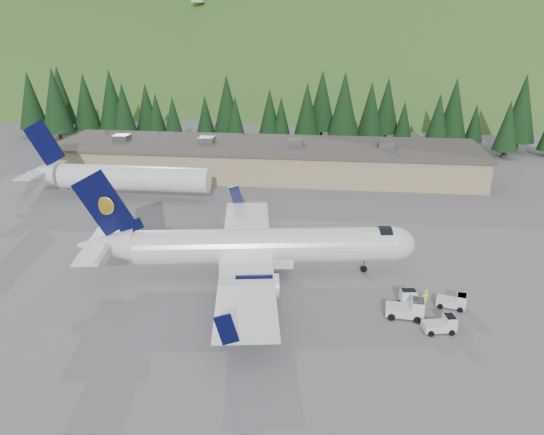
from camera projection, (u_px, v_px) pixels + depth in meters
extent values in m
plane|color=slate|center=(265.00, 274.00, 54.75)|extent=(600.00, 600.00, 0.00)
cylinder|color=white|center=(265.00, 246.00, 53.64)|extent=(26.34, 7.63, 3.51)
ellipsoid|color=white|center=(392.00, 244.00, 54.15)|extent=(5.06, 4.19, 3.51)
cylinder|color=black|center=(384.00, 240.00, 53.97)|extent=(1.75, 3.06, 2.89)
cone|color=white|center=(106.00, 245.00, 52.90)|extent=(6.08, 4.36, 3.51)
cube|color=white|center=(256.00, 259.00, 54.12)|extent=(7.84, 4.14, 0.93)
cube|color=white|center=(247.00, 254.00, 53.90)|extent=(10.13, 32.12, 0.33)
cube|color=black|center=(236.00, 195.00, 68.27)|extent=(1.89, 0.44, 2.68)
cube|color=black|center=(227.00, 329.00, 38.57)|extent=(1.89, 0.44, 2.68)
cylinder|color=black|center=(255.00, 241.00, 59.28)|extent=(4.21, 2.74, 2.15)
cylinder|color=white|center=(271.00, 240.00, 59.34)|extent=(0.92, 2.34, 2.28)
cube|color=white|center=(255.00, 236.00, 59.10)|extent=(2.06, 0.56, 0.84)
cylinder|color=black|center=(257.00, 286.00, 49.14)|extent=(4.21, 2.74, 2.15)
cylinder|color=white|center=(276.00, 286.00, 49.21)|extent=(0.92, 2.34, 2.28)
cube|color=white|center=(257.00, 281.00, 48.96)|extent=(2.06, 0.56, 0.84)
cube|color=black|center=(104.00, 203.00, 51.39)|extent=(5.74, 1.20, 6.85)
ellipsoid|color=gold|center=(106.00, 205.00, 51.63)|extent=(1.85, 0.46, 1.85)
ellipsoid|color=gold|center=(105.00, 206.00, 51.28)|extent=(1.85, 0.46, 1.85)
cube|color=black|center=(131.00, 226.00, 52.32)|extent=(2.58, 0.64, 1.85)
cube|color=white|center=(101.00, 241.00, 52.72)|extent=(4.26, 11.90, 0.21)
cylinder|color=slate|center=(364.00, 265.00, 54.86)|extent=(0.21, 0.21, 1.68)
cylinder|color=black|center=(364.00, 269.00, 55.02)|extent=(0.74, 0.37, 0.71)
cylinder|color=slate|center=(238.00, 256.00, 56.67)|extent=(0.26, 0.26, 1.87)
cylinder|color=black|center=(242.00, 259.00, 56.83)|extent=(1.06, 0.49, 1.03)
cylinder|color=black|center=(235.00, 260.00, 56.81)|extent=(1.06, 0.49, 1.03)
cylinder|color=slate|center=(237.00, 277.00, 51.96)|extent=(0.26, 0.26, 1.87)
cylinder|color=black|center=(241.00, 281.00, 52.12)|extent=(1.06, 0.49, 1.03)
cylinder|color=black|center=(234.00, 281.00, 52.09)|extent=(1.06, 0.49, 1.03)
cylinder|color=white|center=(134.00, 178.00, 76.56)|extent=(22.00, 3.60, 3.60)
cone|color=white|center=(43.00, 174.00, 78.05)|extent=(5.00, 3.60, 3.60)
cube|color=black|center=(44.00, 143.00, 76.33)|extent=(5.82, 0.28, 6.89)
cube|color=white|center=(42.00, 170.00, 77.84)|extent=(2.40, 11.00, 0.20)
cube|color=silver|center=(404.00, 311.00, 46.62)|extent=(3.42, 1.93, 0.77)
cube|color=silver|center=(418.00, 305.00, 46.18)|extent=(1.23, 1.62, 0.98)
cube|color=black|center=(418.00, 301.00, 46.03)|extent=(1.11, 1.51, 0.11)
cylinder|color=black|center=(417.00, 310.00, 47.31)|extent=(0.63, 0.30, 0.61)
cylinder|color=black|center=(417.00, 320.00, 45.71)|extent=(0.63, 0.30, 0.61)
cylinder|color=black|center=(392.00, 307.00, 47.74)|extent=(0.63, 0.30, 0.61)
cylinder|color=black|center=(392.00, 317.00, 46.14)|extent=(0.63, 0.30, 0.61)
cube|color=silver|center=(451.00, 302.00, 48.26)|extent=(2.83, 1.90, 0.60)
cube|color=silver|center=(462.00, 299.00, 47.78)|extent=(1.14, 1.38, 0.78)
cube|color=black|center=(462.00, 296.00, 47.66)|extent=(1.03, 1.28, 0.09)
cylinder|color=black|center=(461.00, 303.00, 48.64)|extent=(0.51, 0.31, 0.48)
cylinder|color=black|center=(460.00, 310.00, 47.44)|extent=(0.51, 0.31, 0.48)
cylinder|color=black|center=(442.00, 299.00, 49.23)|extent=(0.51, 0.31, 0.48)
cylinder|color=black|center=(440.00, 306.00, 48.03)|extent=(0.51, 0.31, 0.48)
cube|color=silver|center=(411.00, 306.00, 47.50)|extent=(1.92, 3.18, 0.70)
cube|color=silver|center=(408.00, 295.00, 48.23)|extent=(1.53, 1.19, 0.90)
cube|color=black|center=(409.00, 291.00, 48.09)|extent=(1.41, 1.08, 0.10)
cylinder|color=black|center=(399.00, 303.00, 48.51)|extent=(0.30, 0.58, 0.56)
cylinder|color=black|center=(416.00, 303.00, 48.55)|extent=(0.30, 0.58, 0.56)
cylinder|color=black|center=(405.00, 314.00, 46.64)|extent=(0.30, 0.58, 0.56)
cylinder|color=black|center=(423.00, 314.00, 46.68)|extent=(0.30, 0.58, 0.56)
cube|color=#9B8A60|center=(265.00, 160.00, 89.84)|extent=(70.00, 16.00, 4.80)
cube|color=#47423D|center=(265.00, 145.00, 88.95)|extent=(71.00, 17.00, 0.40)
cube|color=slate|center=(122.00, 138.00, 91.51)|extent=(2.50, 2.50, 1.00)
cube|color=slate|center=(207.00, 140.00, 89.84)|extent=(2.50, 2.50, 1.00)
cube|color=slate|center=(295.00, 142.00, 88.17)|extent=(2.50, 2.50, 1.00)
cube|color=slate|center=(386.00, 144.00, 86.50)|extent=(2.50, 2.50, 1.00)
cube|color=silver|center=(439.00, 326.00, 44.45)|extent=(2.87, 1.83, 0.62)
cube|color=silver|center=(450.00, 320.00, 44.33)|extent=(1.11, 1.39, 0.80)
cube|color=black|center=(450.00, 316.00, 44.21)|extent=(1.01, 1.29, 0.09)
cylinder|color=black|center=(445.00, 324.00, 45.27)|extent=(0.53, 0.29, 0.50)
cylinder|color=black|center=(452.00, 333.00, 43.94)|extent=(0.53, 0.29, 0.50)
cylinder|color=black|center=(425.00, 325.00, 45.13)|extent=(0.53, 0.29, 0.50)
cylinder|color=black|center=(431.00, 334.00, 43.81)|extent=(0.53, 0.29, 0.50)
imported|color=yellow|center=(425.00, 299.00, 48.11)|extent=(0.71, 0.54, 1.73)
cone|color=black|center=(30.00, 100.00, 116.46)|extent=(6.07, 6.07, 12.41)
cone|color=black|center=(60.00, 95.00, 120.68)|extent=(6.38, 6.38, 13.05)
cone|color=black|center=(55.00, 100.00, 111.20)|extent=(6.56, 6.56, 13.42)
cone|color=black|center=(85.00, 101.00, 115.81)|extent=(5.91, 5.91, 12.10)
cone|color=black|center=(111.00, 99.00, 116.28)|extent=(6.25, 6.25, 12.78)
cone|color=black|center=(123.00, 108.00, 113.39)|extent=(5.16, 5.16, 10.55)
cone|color=black|center=(146.00, 106.00, 117.57)|extent=(4.93, 4.93, 10.09)
cone|color=black|center=(156.00, 116.00, 108.79)|extent=(4.55, 4.55, 9.30)
cone|color=black|center=(173.00, 118.00, 107.91)|extent=(4.34, 4.34, 8.87)
cone|color=black|center=(205.00, 115.00, 114.74)|extent=(4.04, 4.04, 8.25)
cone|color=black|center=(227.00, 103.00, 113.35)|extent=(5.85, 5.85, 11.96)
cone|color=black|center=(235.00, 118.00, 107.91)|extent=(4.34, 4.34, 8.89)
cone|color=black|center=(270.00, 112.00, 112.43)|extent=(4.73, 4.73, 9.67)
cone|color=black|center=(281.00, 117.00, 111.90)|extent=(4.07, 4.07, 8.32)
cone|color=black|center=(307.00, 108.00, 111.60)|extent=(5.30, 5.30, 10.83)
cone|color=black|center=(322.00, 100.00, 114.30)|extent=(6.26, 6.26, 12.79)
cone|color=black|center=(344.00, 107.00, 101.84)|extent=(6.59, 6.59, 13.48)
cone|color=black|center=(371.00, 111.00, 105.76)|extent=(5.64, 5.64, 11.53)
cone|color=black|center=(387.00, 105.00, 112.15)|extent=(5.71, 5.71, 11.69)
cone|color=black|center=(404.00, 120.00, 109.11)|extent=(3.89, 3.89, 7.96)
cone|color=black|center=(438.00, 118.00, 103.94)|extent=(4.81, 4.81, 9.85)
cone|color=black|center=(454.00, 109.00, 105.90)|extent=(5.94, 5.94, 12.14)
cone|color=black|center=(475.00, 123.00, 107.41)|extent=(3.73, 3.73, 7.64)
cone|color=black|center=(508.00, 125.00, 98.85)|extent=(4.57, 4.57, 9.35)
cone|color=black|center=(522.00, 108.00, 102.64)|extent=(6.38, 6.38, 13.04)
ellipsoid|color=#24571E|center=(124.00, 246.00, 249.11)|extent=(336.00, 240.00, 240.00)
ellipsoid|color=#24571E|center=(397.00, 253.00, 266.05)|extent=(420.00, 300.00, 300.00)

